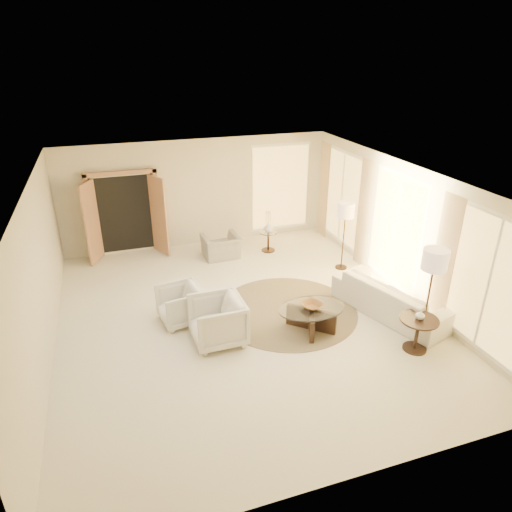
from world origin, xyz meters
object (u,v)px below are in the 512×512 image
object	(u,v)px
armchair_right	(217,319)
end_table	(418,329)
coffee_table	(311,316)
floor_lamp_far	(434,264)
floor_lamp_near	(346,213)
armchair_left	(180,303)
side_vase	(268,227)
side_table	(268,239)
accent_chair	(221,243)
end_vase	(420,315)
bowl	(312,306)
sofa	(392,297)

from	to	relation	value
armchair_right	end_table	distance (m)	3.52
coffee_table	end_table	distance (m)	1.89
floor_lamp_far	floor_lamp_near	bearing A→B (deg)	90.00
armchair_left	side_vase	size ratio (longest dim) A/B	3.32
armchair_left	floor_lamp_near	distance (m)	4.36
side_vase	side_table	bearing A→B (deg)	0.00
floor_lamp_far	armchair_right	bearing A→B (deg)	162.77
accent_chair	floor_lamp_far	world-z (taller)	floor_lamp_far
end_table	end_vase	bearing A→B (deg)	90.00
armchair_left	armchair_right	xyz separation A→B (m)	(0.51, -0.86, 0.06)
end_table	bowl	xyz separation A→B (m)	(-1.49, 1.16, 0.09)
side_table	accent_chair	bearing A→B (deg)	-179.94
sofa	end_table	xyz separation A→B (m)	(-0.28, -1.19, 0.08)
accent_chair	side_table	world-z (taller)	accent_chair
coffee_table	end_vase	bearing A→B (deg)	-37.98
armchair_right	end_vase	world-z (taller)	armchair_right
side_table	end_vase	bearing A→B (deg)	-78.33
accent_chair	coffee_table	world-z (taller)	accent_chair
bowl	end_vase	world-z (taller)	end_vase
end_table	floor_lamp_far	distance (m)	1.16
side_table	floor_lamp_near	xyz separation A→B (m)	(1.33, -1.53, 1.08)
armchair_left	accent_chair	distance (m)	3.04
bowl	coffee_table	bearing A→B (deg)	0.00
accent_chair	coffee_table	xyz separation A→B (m)	(0.79, -3.71, -0.10)
sofa	armchair_right	xyz separation A→B (m)	(-3.53, 0.16, 0.11)
side_table	floor_lamp_far	bearing A→B (deg)	-73.94
coffee_table	armchair_left	bearing A→B (deg)	155.09
floor_lamp_far	sofa	bearing A→B (deg)	92.65
accent_chair	side_vase	distance (m)	1.30
armchair_right	end_vase	bearing A→B (deg)	66.14
armchair_right	armchair_left	bearing A→B (deg)	-150.40
accent_chair	bowl	size ratio (longest dim) A/B	2.39
sofa	side_vase	distance (m)	3.91
bowl	sofa	bearing A→B (deg)	0.96
coffee_table	bowl	size ratio (longest dim) A/B	4.09
sofa	bowl	distance (m)	1.78
armchair_left	sofa	bearing A→B (deg)	67.17
sofa	accent_chair	xyz separation A→B (m)	(-2.56, 3.68, 0.04)
sofa	armchair_right	distance (m)	3.54
floor_lamp_near	accent_chair	bearing A→B (deg)	149.62
side_table	bowl	distance (m)	3.75
sofa	coffee_table	size ratio (longest dim) A/B	1.58
end_table	accent_chair	bearing A→B (deg)	115.05
side_table	side_vase	world-z (taller)	side_vase
bowl	side_vase	world-z (taller)	side_vase
coffee_table	end_vase	size ratio (longest dim) A/B	9.08
accent_chair	side_table	size ratio (longest dim) A/B	1.69
accent_chair	end_vase	bearing A→B (deg)	112.29
sofa	coffee_table	bearing A→B (deg)	73.09
coffee_table	sofa	bearing A→B (deg)	0.96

